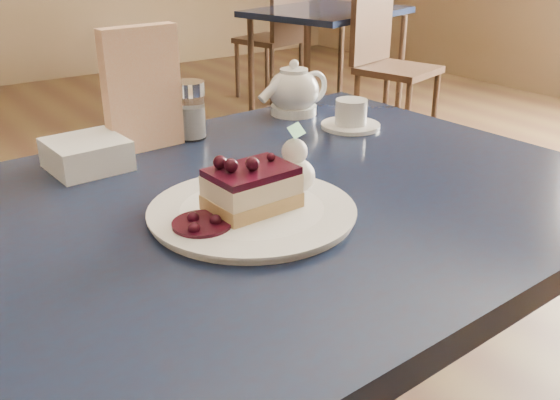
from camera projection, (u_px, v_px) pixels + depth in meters
main_table at (234, 252)px, 0.99m from camera, size 1.29×0.89×0.78m
dessert_plate at (252, 212)px, 0.91m from camera, size 0.30×0.30×0.01m
cheesecake_slice at (252, 189)px, 0.90m from camera, size 0.13×0.09×0.06m
whipped_cream at (294, 175)px, 0.96m from camera, size 0.06×0.06×0.06m
berry_sauce at (202, 224)px, 0.86m from camera, size 0.08×0.08×0.01m
tea_set at (305, 97)px, 1.38m from camera, size 0.21×0.27×0.11m
menu_card at (142, 89)px, 1.15m from camera, size 0.15×0.04×0.23m
sugar_shaker at (190, 110)px, 1.23m from camera, size 0.06×0.06×0.11m
napkin_stack at (87, 154)px, 1.09m from camera, size 0.13×0.13×0.05m
bg_table_far_right at (324, 106)px, 4.21m from camera, size 1.09×1.70×1.13m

